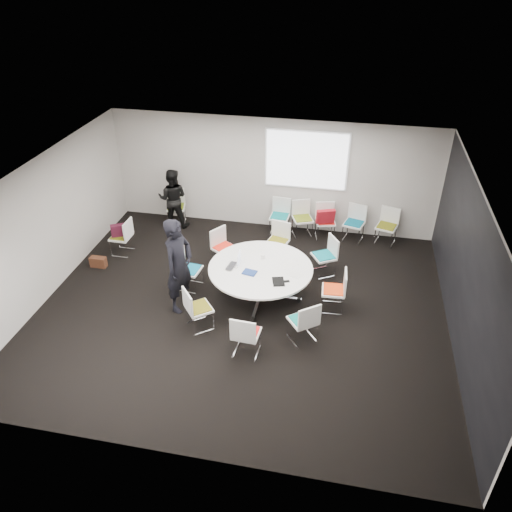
% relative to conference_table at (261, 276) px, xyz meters
% --- Properties ---
extents(room_shell, '(8.08, 7.08, 2.88)m').
position_rel_conference_table_xyz_m(room_shell, '(-0.20, -0.42, 0.88)').
color(room_shell, black).
rests_on(room_shell, ground).
extents(conference_table, '(2.09, 2.09, 0.73)m').
position_rel_conference_table_xyz_m(conference_table, '(0.00, 0.00, 0.00)').
color(conference_table, silver).
rests_on(conference_table, ground).
extents(projection_screen, '(1.90, 0.03, 1.35)m').
position_rel_conference_table_xyz_m(projection_screen, '(0.51, 3.04, 1.33)').
color(projection_screen, white).
rests_on(projection_screen, room_shell).
extents(chair_ring_a, '(0.47, 0.49, 0.88)m').
position_rel_conference_table_xyz_m(chair_ring_a, '(1.49, -0.09, -0.25)').
color(chair_ring_a, silver).
rests_on(chair_ring_a, ground).
extents(chair_ring_b, '(0.62, 0.62, 0.88)m').
position_rel_conference_table_xyz_m(chair_ring_b, '(1.20, 1.13, -0.25)').
color(chair_ring_b, silver).
rests_on(chair_ring_b, ground).
extents(chair_ring_c, '(0.56, 0.55, 0.88)m').
position_rel_conference_table_xyz_m(chair_ring_c, '(0.10, 1.53, -0.25)').
color(chair_ring_c, silver).
rests_on(chair_ring_c, ground).
extents(chair_ring_d, '(0.63, 0.63, 0.88)m').
position_rel_conference_table_xyz_m(chair_ring_d, '(-1.02, 1.02, -0.25)').
color(chair_ring_d, silver).
rests_on(chair_ring_d, ground).
extents(chair_ring_e, '(0.50, 0.51, 0.88)m').
position_rel_conference_table_xyz_m(chair_ring_e, '(-1.53, 0.04, -0.25)').
color(chair_ring_e, silver).
rests_on(chair_ring_e, ground).
extents(chair_ring_f, '(0.64, 0.64, 0.88)m').
position_rel_conference_table_xyz_m(chair_ring_f, '(-0.96, -1.16, -0.25)').
color(chair_ring_f, silver).
rests_on(chair_ring_f, ground).
extents(chair_ring_g, '(0.49, 0.48, 0.88)m').
position_rel_conference_table_xyz_m(chair_ring_g, '(0.07, -1.68, -0.25)').
color(chair_ring_g, silver).
rests_on(chair_ring_g, ground).
extents(chair_ring_h, '(0.64, 0.64, 0.88)m').
position_rel_conference_table_xyz_m(chair_ring_h, '(1.00, -1.13, -0.25)').
color(chair_ring_h, silver).
rests_on(chair_ring_h, ground).
extents(chair_back_a, '(0.48, 0.47, 0.88)m').
position_rel_conference_table_xyz_m(chair_back_a, '(-0.04, 2.75, -0.25)').
color(chair_back_a, silver).
rests_on(chair_back_a, ground).
extents(chair_back_b, '(0.59, 0.59, 0.88)m').
position_rel_conference_table_xyz_m(chair_back_b, '(0.53, 2.74, -0.25)').
color(chair_back_b, silver).
rests_on(chair_back_b, ground).
extents(chair_back_c, '(0.55, 0.54, 0.88)m').
position_rel_conference_table_xyz_m(chair_back_c, '(1.09, 2.72, -0.25)').
color(chair_back_c, silver).
rests_on(chair_back_c, ground).
extents(chair_back_d, '(0.56, 0.56, 0.88)m').
position_rel_conference_table_xyz_m(chair_back_d, '(1.78, 2.75, -0.25)').
color(chair_back_d, silver).
rests_on(chair_back_d, ground).
extents(chair_back_e, '(0.57, 0.56, 0.88)m').
position_rel_conference_table_xyz_m(chair_back_e, '(2.55, 2.75, -0.25)').
color(chair_back_e, silver).
rests_on(chair_back_e, ground).
extents(chair_spare_left, '(0.46, 0.47, 0.88)m').
position_rel_conference_table_xyz_m(chair_spare_left, '(-3.48, 1.04, -0.25)').
color(chair_spare_left, silver).
rests_on(chair_spare_left, ground).
extents(chair_person_back, '(0.56, 0.55, 0.88)m').
position_rel_conference_table_xyz_m(chair_person_back, '(-2.75, 2.75, -0.25)').
color(chair_person_back, silver).
rests_on(chair_person_back, ground).
extents(person_main, '(0.65, 0.82, 1.96)m').
position_rel_conference_table_xyz_m(person_main, '(-1.48, -0.61, 0.46)').
color(person_main, black).
rests_on(person_main, ground).
extents(person_back, '(0.81, 0.67, 1.54)m').
position_rel_conference_table_xyz_m(person_back, '(-2.74, 2.58, 0.24)').
color(person_back, black).
rests_on(person_back, ground).
extents(laptop, '(0.25, 0.35, 0.03)m').
position_rel_conference_table_xyz_m(laptop, '(-0.54, -0.09, 0.22)').
color(laptop, '#333338').
rests_on(laptop, conference_table).
extents(laptop_lid, '(0.04, 0.30, 0.22)m').
position_rel_conference_table_xyz_m(laptop_lid, '(-0.45, 0.06, 0.34)').
color(laptop_lid, silver).
rests_on(laptop_lid, conference_table).
extents(notebook_black, '(0.29, 0.35, 0.02)m').
position_rel_conference_table_xyz_m(notebook_black, '(0.43, -0.43, 0.22)').
color(notebook_black, black).
rests_on(notebook_black, conference_table).
extents(tablet_folio, '(0.29, 0.25, 0.03)m').
position_rel_conference_table_xyz_m(tablet_folio, '(-0.17, -0.23, 0.22)').
color(tablet_folio, navy).
rests_on(tablet_folio, conference_table).
extents(papers_right, '(0.36, 0.36, 0.00)m').
position_rel_conference_table_xyz_m(papers_right, '(0.55, 0.22, 0.21)').
color(papers_right, white).
rests_on(papers_right, conference_table).
extents(papers_front, '(0.36, 0.31, 0.00)m').
position_rel_conference_table_xyz_m(papers_front, '(0.69, -0.10, 0.21)').
color(papers_front, silver).
rests_on(papers_front, conference_table).
extents(cup, '(0.08, 0.08, 0.09)m').
position_rel_conference_table_xyz_m(cup, '(-0.02, 0.34, 0.25)').
color(cup, white).
rests_on(cup, conference_table).
extents(phone, '(0.16, 0.12, 0.01)m').
position_rel_conference_table_xyz_m(phone, '(0.57, -0.38, 0.21)').
color(phone, black).
rests_on(phone, conference_table).
extents(maroon_bag, '(0.42, 0.31, 0.28)m').
position_rel_conference_table_xyz_m(maroon_bag, '(-3.49, 1.04, 0.10)').
color(maroon_bag, '#431123').
rests_on(maroon_bag, chair_spare_left).
extents(brown_bag, '(0.36, 0.16, 0.24)m').
position_rel_conference_table_xyz_m(brown_bag, '(-3.80, 0.40, -0.40)').
color(brown_bag, '#472516').
rests_on(brown_bag, ground).
extents(red_jacket, '(0.47, 0.30, 0.36)m').
position_rel_conference_table_xyz_m(red_jacket, '(1.09, 2.49, 0.18)').
color(red_jacket, '#A6141F').
rests_on(red_jacket, chair_back_c).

